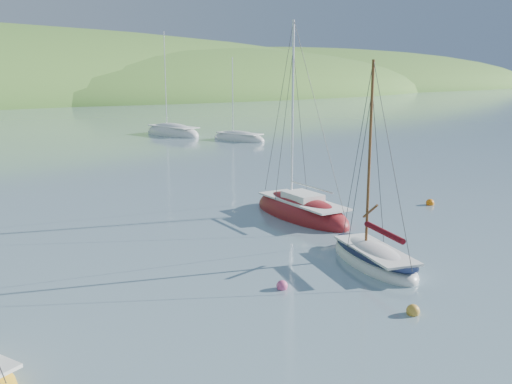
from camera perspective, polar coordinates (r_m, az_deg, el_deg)
ground at (r=21.10m, az=11.69°, el=-9.90°), size 700.00×700.00×0.00m
daysailer_white at (r=24.18m, az=11.70°, el=-6.53°), size 3.97×6.13×8.85m
sloop_red at (r=31.32m, az=4.51°, el=-2.07°), size 3.62×7.95×11.35m
distant_sloop_b at (r=72.98m, az=-8.35°, el=5.82°), size 4.39×10.01×13.86m
distant_sloop_d at (r=66.43m, az=-1.74°, el=5.32°), size 4.21×7.62×10.31m
mooring_buoys at (r=26.30m, az=13.62°, el=-5.31°), size 16.23×9.47×0.48m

